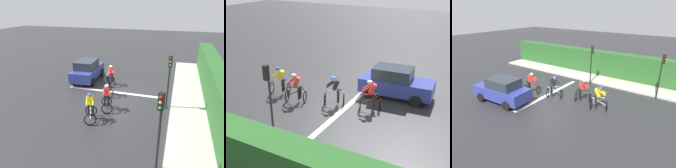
{
  "view_description": "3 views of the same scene",
  "coord_description": "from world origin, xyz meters",
  "views": [
    {
      "loc": [
        -4.26,
        13.47,
        6.08
      ],
      "look_at": [
        -0.0,
        0.25,
        0.76
      ],
      "focal_mm": 33.75,
      "sensor_mm": 36.0,
      "label": 1
    },
    {
      "loc": [
        -12.18,
        -6.41,
        7.02
      ],
      "look_at": [
        0.21,
        0.35,
        1.28
      ],
      "focal_mm": 46.53,
      "sensor_mm": 36.0,
      "label": 2
    },
    {
      "loc": [
        10.94,
        9.23,
        6.37
      ],
      "look_at": [
        -0.56,
        0.92,
        0.91
      ],
      "focal_mm": 32.44,
      "sensor_mm": 36.0,
      "label": 3
    }
  ],
  "objects": [
    {
      "name": "car_navy",
      "position": [
        2.86,
        -1.96,
        0.87
      ],
      "size": [
        2.1,
        4.21,
        1.76
      ],
      "color": "navy",
      "rests_on": "ground"
    },
    {
      "name": "ground_plane",
      "position": [
        0.0,
        0.0,
        0.0
      ],
      "size": [
        80.0,
        80.0,
        0.0
      ],
      "primitive_type": "plane",
      "color": "#28282B"
    },
    {
      "name": "traffic_light_near_crossing",
      "position": [
        -3.87,
        1.41,
        2.22
      ],
      "size": [
        0.21,
        0.31,
        3.34
      ],
      "color": "black",
      "rests_on": "ground"
    },
    {
      "name": "stone_wall_low",
      "position": [
        -6.44,
        2.0,
        0.26
      ],
      "size": [
        0.44,
        23.67,
        0.52
      ],
      "primitive_type": "cube",
      "color": "gray",
      "rests_on": "ground"
    },
    {
      "name": "traffic_light_far_junction",
      "position": [
        -3.9,
        6.87,
        2.22
      ],
      "size": [
        0.24,
        0.31,
        3.34
      ],
      "color": "black",
      "rests_on": "ground"
    },
    {
      "name": "cyclist_mid",
      "position": [
        0.22,
        0.53,
        0.8
      ],
      "size": [
        1.08,
        1.27,
        1.66
      ],
      "color": "black",
      "rests_on": "ground"
    },
    {
      "name": "road_marking_stop_line",
      "position": [
        0.0,
        -0.12,
        0.0
      ],
      "size": [
        7.0,
        0.3,
        0.01
      ],
      "primitive_type": "cube",
      "color": "silver",
      "rests_on": "ground"
    },
    {
      "name": "sidewalk_kerb",
      "position": [
        -5.54,
        2.0,
        0.06
      ],
      "size": [
        2.8,
        23.67,
        0.12
      ],
      "primitive_type": "cube",
      "color": "#ADA89E",
      "rests_on": "ground"
    },
    {
      "name": "cyclist_second",
      "position": [
        -0.43,
        2.62,
        0.8
      ],
      "size": [
        1.01,
        1.25,
        1.66
      ],
      "color": "black",
      "rests_on": "ground"
    },
    {
      "name": "hedge_wall",
      "position": [
        -6.74,
        2.0,
        1.17
      ],
      "size": [
        1.1,
        23.67,
        2.35
      ],
      "primitive_type": "cube",
      "color": "#265623",
      "rests_on": "ground"
    },
    {
      "name": "cyclist_lead",
      "position": [
        0.0,
        4.07,
        0.8
      ],
      "size": [
        1.01,
        1.25,
        1.66
      ],
      "color": "black",
      "rests_on": "ground"
    },
    {
      "name": "cyclist_fourth",
      "position": [
        0.63,
        -1.38,
        0.8
      ],
      "size": [
        1.05,
        1.26,
        1.66
      ],
      "color": "black",
      "rests_on": "ground"
    }
  ]
}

